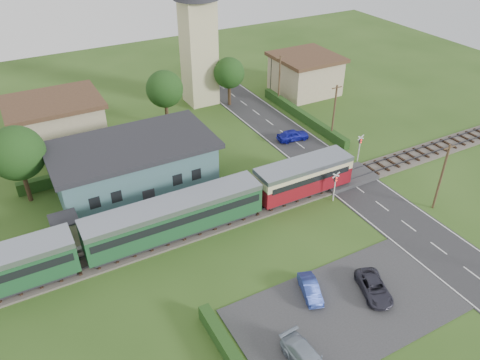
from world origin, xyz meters
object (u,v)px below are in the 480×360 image
equipment_hut (66,230)px  car_park_dark (374,288)px  crossing_signal_near (335,183)px  pedestrian_near (219,192)px  pedestrian_far (106,222)px  house_west (56,121)px  car_park_blue (310,289)px  car_park_silver (307,359)px  church_tower (198,29)px  crossing_signal_far (360,144)px  house_east (305,74)px  car_on_road (293,135)px  train (140,227)px  station_building (134,166)px

equipment_hut → car_park_dark: equipment_hut is taller
equipment_hut → crossing_signal_near: bearing=-12.9°
pedestrian_near → pedestrian_far: bearing=5.6°
house_west → car_park_blue: 36.61m
car_park_silver → car_park_dark: bearing=15.1°
church_tower → crossing_signal_far: 26.39m
equipment_hut → house_east: bearing=26.3°
crossing_signal_near → car_park_dark: (-4.98, -11.33, -1.50)m
crossing_signal_far → pedestrian_far: 28.22m
house_east → car_park_silver: bearing=-124.8°
crossing_signal_near → crossing_signal_far: same height
equipment_hut → house_west: (3.00, 19.80, 1.04)m
crossing_signal_near → pedestrian_near: (-10.10, 4.99, -0.82)m
church_tower → pedestrian_near: bearing=-110.4°
crossing_signal_near → pedestrian_far: (-20.99, 5.64, -0.87)m
house_west → equipment_hut: bearing=-98.6°
house_west → car_park_blue: (12.05, -34.50, -2.16)m
church_tower → house_east: 17.21m
equipment_hut → house_east: house_east is taller
car_on_road → car_park_dark: 25.23m
train → car_on_road: train is taller
church_tower → car_on_road: size_ratio=4.50×
station_building → church_tower: church_tower is taller
station_building → house_west: bearing=109.6°
house_west → car_park_dark: house_west is taller
car_on_road → pedestrian_near: pedestrian_near is taller
station_building → church_tower: 23.89m
car_on_road → crossing_signal_near: bearing=171.4°
church_tower → car_park_dark: church_tower is taller
car_park_dark → pedestrian_far: 23.34m
station_building → church_tower: (15.00, 17.01, 7.53)m
equipment_hut → pedestrian_near: 14.32m
church_tower → car_park_silver: (-11.80, -42.50, -9.51)m
station_building → pedestrian_near: size_ratio=9.22×
train → pedestrian_near: train is taller
car_park_silver → car_park_blue: bearing=49.0°
car_park_silver → pedestrian_near: (3.09, 19.09, 0.60)m
car_park_blue → train: bearing=147.7°
train → crossing_signal_near: 19.00m
crossing_signal_near → pedestrian_far: 21.75m
house_east → car_park_dark: bearing=-117.5°
crossing_signal_far → car_park_dark: bearing=-127.1°
house_west → car_park_silver: size_ratio=2.46×
house_east → crossing_signal_near: (-13.60, -24.41, -0.66)m
car_park_dark → crossing_signal_far: bearing=72.7°
crossing_signal_near → crossing_signal_far: bearing=33.7°
church_tower → crossing_signal_far: (8.60, -23.61, -8.08)m
equipment_hut → crossing_signal_near: (24.40, -5.61, 0.39)m
equipment_hut → crossing_signal_far: 31.61m
equipment_hut → church_tower: bearing=44.7°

